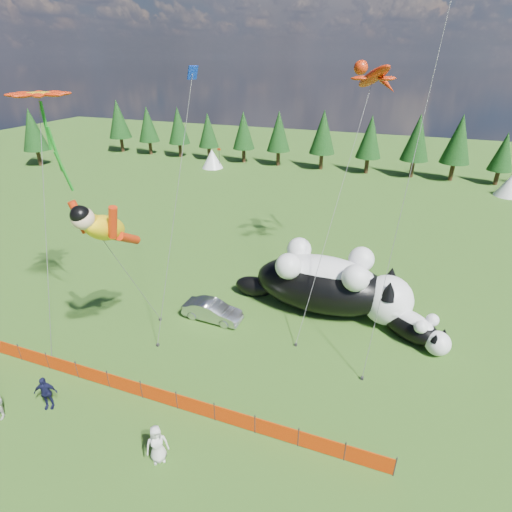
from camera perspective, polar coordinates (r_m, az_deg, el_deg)
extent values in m
plane|color=#15390A|center=(23.25, -9.46, -14.91)|extent=(160.00, 160.00, 0.00)
cylinder|color=#262626|center=(26.36, -30.69, -11.71)|extent=(0.06, 0.06, 1.10)
cylinder|color=#262626|center=(25.01, -27.64, -13.09)|extent=(0.06, 0.06, 1.10)
cylinder|color=#262626|center=(23.74, -24.21, -14.57)|extent=(0.06, 0.06, 1.10)
cylinder|color=#262626|center=(22.58, -20.36, -16.15)|extent=(0.06, 0.06, 1.10)
cylinder|color=#262626|center=(21.55, -16.05, -17.82)|extent=(0.06, 0.06, 1.10)
cylinder|color=#262626|center=(20.65, -11.24, -19.53)|extent=(0.06, 0.06, 1.10)
cylinder|color=#262626|center=(19.92, -5.94, -21.23)|extent=(0.06, 0.06, 1.10)
cylinder|color=#262626|center=(19.37, -0.14, -22.86)|extent=(0.06, 0.06, 1.10)
cylinder|color=#262626|center=(19.01, 6.07, -24.34)|extent=(0.06, 0.06, 1.10)
cylinder|color=#262626|center=(18.86, 12.58, -25.58)|extent=(0.06, 0.06, 1.10)
cylinder|color=#262626|center=(18.92, 19.25, -26.54)|extent=(0.06, 0.06, 1.10)
cube|color=red|center=(27.10, -32.06, -11.15)|extent=(2.00, 0.04, 0.90)
cube|color=red|center=(25.70, -29.18, -12.47)|extent=(2.00, 0.04, 0.90)
cube|color=red|center=(24.39, -25.95, -13.90)|extent=(2.00, 0.04, 0.90)
cube|color=red|center=(23.18, -22.32, -15.44)|extent=(2.00, 0.04, 0.90)
cube|color=red|center=(22.08, -18.25, -17.07)|extent=(2.00, 0.04, 0.90)
cube|color=red|center=(21.12, -13.70, -18.77)|extent=(2.00, 0.04, 0.90)
cube|color=red|center=(20.30, -8.64, -20.48)|extent=(2.00, 0.04, 0.90)
cube|color=red|center=(19.66, -3.09, -22.16)|extent=(2.00, 0.04, 0.90)
cube|color=red|center=(19.20, 2.91, -23.72)|extent=(2.00, 0.04, 0.90)
cube|color=red|center=(18.95, 9.28, -25.09)|extent=(2.00, 0.04, 0.90)
cube|color=red|center=(18.91, 15.89, -26.19)|extent=(2.00, 0.04, 0.90)
ellipsoid|color=black|center=(26.70, 9.40, -4.14)|extent=(8.97, 4.23, 3.58)
ellipsoid|color=white|center=(26.26, 9.54, -2.46)|extent=(6.78, 3.02, 2.19)
sphere|color=white|center=(26.51, 18.24, -5.99)|extent=(3.18, 3.18, 3.18)
sphere|color=#F7607C|center=(26.56, 21.14, -6.44)|extent=(0.45, 0.45, 0.45)
ellipsoid|color=black|center=(28.35, -0.24, -4.36)|extent=(2.79, 1.41, 1.39)
cone|color=black|center=(25.05, 18.49, -4.64)|extent=(1.11, 1.11, 1.11)
cone|color=black|center=(26.72, 18.77, -2.63)|extent=(1.11, 1.11, 1.11)
sphere|color=white|center=(26.80, 14.81, -0.47)|extent=(1.67, 1.67, 1.67)
sphere|color=white|center=(24.51, 14.04, -3.05)|extent=(1.67, 1.67, 1.67)
sphere|color=white|center=(27.39, 6.17, 0.91)|extent=(1.67, 1.67, 1.67)
sphere|color=white|center=(25.15, 4.63, -1.47)|extent=(1.67, 1.67, 1.67)
ellipsoid|color=black|center=(26.00, 21.09, -9.29)|extent=(4.37, 3.78, 1.60)
ellipsoid|color=white|center=(25.78, 21.24, -8.57)|extent=(3.26, 2.79, 0.98)
sphere|color=white|center=(25.36, 24.54, -11.27)|extent=(1.42, 1.42, 1.42)
sphere|color=#F7607C|center=(25.16, 25.71, -11.87)|extent=(0.20, 0.20, 0.20)
ellipsoid|color=black|center=(27.20, 17.25, -8.17)|extent=(1.38, 1.21, 0.62)
cone|color=black|center=(24.72, 24.26, -10.63)|extent=(0.50, 0.50, 0.50)
cone|color=black|center=(25.36, 25.29, -9.84)|extent=(0.50, 0.50, 0.50)
sphere|color=white|center=(25.64, 23.90, -8.36)|extent=(0.75, 0.75, 0.75)
sphere|color=white|center=(24.78, 22.46, -9.36)|extent=(0.75, 0.75, 0.75)
sphere|color=white|center=(26.39, 20.51, -6.63)|extent=(0.75, 0.75, 0.75)
sphere|color=white|center=(25.55, 19.00, -7.54)|extent=(0.75, 0.75, 0.75)
imported|color=#B5B5BA|center=(26.04, -6.25, -7.79)|extent=(3.94, 1.49, 1.28)
imported|color=#141537|center=(22.48, -27.85, -16.89)|extent=(1.21, 0.96, 1.83)
imported|color=silver|center=(18.67, -13.96, -24.62)|extent=(1.09, 1.04, 1.88)
cylinder|color=#595959|center=(23.64, -16.70, -3.21)|extent=(0.03, 0.03, 8.36)
cube|color=#262626|center=(26.82, -13.52, -8.77)|extent=(0.15, 0.15, 0.16)
cylinder|color=#595959|center=(25.07, 11.40, 7.15)|extent=(0.03, 0.03, 17.45)
cube|color=#262626|center=(24.18, 5.72, -12.49)|extent=(0.15, 0.15, 0.16)
cylinder|color=#595959|center=(23.29, -27.83, 2.34)|extent=(0.03, 0.03, 13.96)
cube|color=#262626|center=(25.56, -27.10, -13.37)|extent=(0.15, 0.15, 0.16)
cube|color=#18871D|center=(23.39, -27.21, 13.35)|extent=(0.21, 0.21, 4.62)
cylinder|color=#595959|center=(21.99, -11.71, 4.94)|extent=(0.03, 0.03, 14.94)
cube|color=#262626|center=(24.74, -13.86, -12.23)|extent=(0.15, 0.15, 0.16)
cylinder|color=#595959|center=(20.55, 22.21, 15.39)|extent=(0.03, 0.03, 24.58)
cube|color=#262626|center=(22.71, 14.92, -16.51)|extent=(0.15, 0.15, 0.16)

